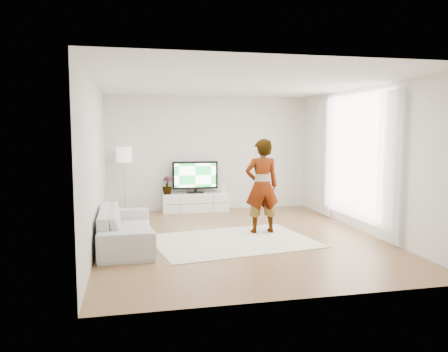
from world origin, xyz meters
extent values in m
plane|color=#916641|center=(0.00, 0.00, 0.00)|extent=(6.00, 6.00, 0.00)
plane|color=white|center=(0.00, 0.00, 2.80)|extent=(6.00, 6.00, 0.00)
cube|color=silver|center=(-2.50, 0.00, 1.40)|extent=(0.02, 6.00, 2.80)
cube|color=silver|center=(2.50, 0.00, 1.40)|extent=(0.02, 6.00, 2.80)
cube|color=silver|center=(0.00, 3.00, 1.40)|extent=(5.00, 0.02, 2.80)
cube|color=silver|center=(0.00, -3.00, 1.40)|extent=(5.00, 0.02, 2.80)
cube|color=white|center=(2.48, 0.30, 1.45)|extent=(0.01, 2.60, 2.50)
cube|color=white|center=(2.40, -1.00, 1.35)|extent=(0.04, 0.70, 2.60)
cube|color=white|center=(2.40, 1.60, 1.35)|extent=(0.04, 0.70, 2.60)
cube|color=white|center=(-0.38, 2.77, 0.23)|extent=(1.60, 0.45, 0.45)
cube|color=black|center=(-0.38, 2.54, 0.23)|extent=(1.55, 0.00, 0.01)
cube|color=black|center=(-0.78, 2.54, 0.23)|extent=(0.01, 0.00, 0.40)
cube|color=black|center=(0.02, 2.54, 0.23)|extent=(0.01, 0.00, 0.40)
cube|color=black|center=(-0.38, 2.79, 0.46)|extent=(0.40, 0.22, 0.02)
cube|color=black|center=(-0.38, 2.79, 0.51)|extent=(0.08, 0.05, 0.08)
cube|color=black|center=(-0.38, 2.79, 0.88)|extent=(1.11, 0.06, 0.67)
cube|color=green|center=(-0.38, 2.76, 0.88)|extent=(1.01, 0.01, 0.57)
cube|color=white|center=(0.32, 2.77, 0.56)|extent=(0.08, 0.16, 0.21)
cube|color=#4CB2FF|center=(0.32, 2.68, 0.58)|extent=(0.01, 0.00, 0.12)
imported|color=#3F7238|center=(-1.06, 2.77, 0.66)|extent=(0.26, 0.26, 0.42)
cube|color=beige|center=(-0.16, -0.23, 0.01)|extent=(3.00, 2.36, 0.01)
imported|color=#334772|center=(0.52, 0.28, 0.91)|extent=(0.66, 0.43, 1.80)
imported|color=beige|center=(-2.02, -0.12, 0.33)|extent=(0.90, 2.24, 0.65)
cylinder|color=silver|center=(-2.05, 2.70, 0.01)|extent=(0.27, 0.27, 0.02)
cylinder|color=silver|center=(-2.05, 2.70, 0.63)|extent=(0.04, 0.04, 1.22)
cylinder|color=white|center=(-2.05, 2.70, 1.41)|extent=(0.35, 0.35, 0.34)
camera|label=1|loc=(-1.94, -7.63, 1.97)|focal=35.00mm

